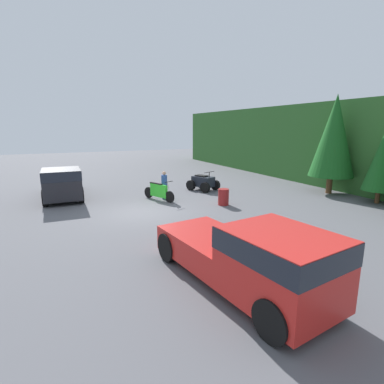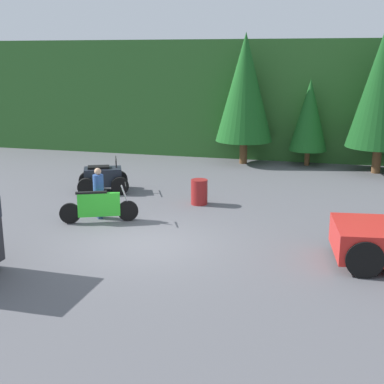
% 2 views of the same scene
% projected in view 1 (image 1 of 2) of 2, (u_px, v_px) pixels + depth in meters
% --- Properties ---
extents(ground_plane, '(80.00, 80.00, 0.00)m').
position_uv_depth(ground_plane, '(143.00, 212.00, 14.87)').
color(ground_plane, '#5B5B60').
extents(hillside_backdrop, '(44.00, 6.00, 5.83)m').
position_uv_depth(hillside_backdrop, '(365.00, 145.00, 20.85)').
color(hillside_backdrop, '#2D6028').
rests_on(hillside_backdrop, ground_plane).
extents(tree_left, '(2.69, 2.69, 6.12)m').
position_uv_depth(tree_left, '(334.00, 136.00, 18.43)').
color(tree_left, brown).
rests_on(tree_left, ground_plane).
extents(tree_mid_left, '(1.78, 1.78, 4.04)m').
position_uv_depth(tree_mid_left, '(382.00, 160.00, 16.15)').
color(tree_mid_left, brown).
rests_on(tree_mid_left, ground_plane).
extents(pickup_truck_red, '(5.71, 2.75, 1.87)m').
position_uv_depth(pickup_truck_red, '(253.00, 257.00, 7.42)').
color(pickup_truck_red, red).
rests_on(pickup_truck_red, ground_plane).
extents(pickup_truck_second, '(5.36, 2.17, 1.87)m').
position_uv_depth(pickup_truck_second, '(62.00, 182.00, 17.43)').
color(pickup_truck_second, '#232328').
rests_on(pickup_truck_second, ground_plane).
extents(dirt_bike, '(2.27, 1.16, 1.20)m').
position_uv_depth(dirt_bike, '(159.00, 192.00, 17.22)').
color(dirt_bike, black).
rests_on(dirt_bike, ground_plane).
extents(quad_atv, '(2.27, 1.98, 1.28)m').
position_uv_depth(quad_atv, '(203.00, 182.00, 20.02)').
color(quad_atv, black).
rests_on(quad_atv, ground_plane).
extents(rider_person, '(0.47, 0.47, 1.64)m').
position_uv_depth(rider_person, '(164.00, 184.00, 17.47)').
color(rider_person, navy).
rests_on(rider_person, ground_plane).
extents(steel_barrel, '(0.58, 0.58, 0.88)m').
position_uv_depth(steel_barrel, '(223.00, 197.00, 16.18)').
color(steel_barrel, maroon).
rests_on(steel_barrel, ground_plane).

